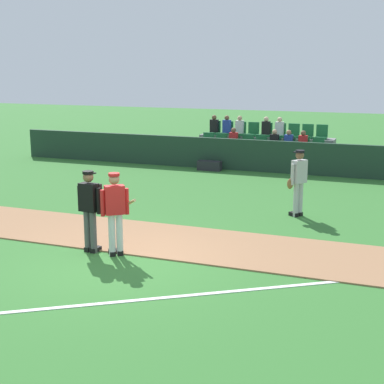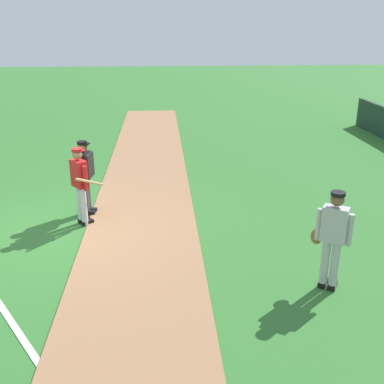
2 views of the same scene
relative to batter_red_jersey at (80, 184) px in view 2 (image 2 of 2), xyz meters
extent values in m
plane|color=#33702D|center=(0.16, -0.30, -0.97)|extent=(80.00, 80.00, 0.00)
cube|color=#9E704C|center=(0.16, 1.30, -0.95)|extent=(28.00, 2.43, 0.03)
cube|color=white|center=(3.16, -0.80, -0.96)|extent=(9.97, 6.84, 0.01)
cylinder|color=silver|center=(-0.06, -0.06, -0.52)|extent=(0.14, 0.14, 0.90)
cylinder|color=silver|center=(0.06, 0.04, -0.52)|extent=(0.14, 0.14, 0.90)
cube|color=black|center=(-0.10, -0.01, -0.92)|extent=(0.26, 0.28, 0.10)
cube|color=black|center=(0.02, 0.09, -0.92)|extent=(0.26, 0.28, 0.10)
cube|color=red|center=(0.00, -0.01, 0.23)|extent=(0.45, 0.42, 0.60)
cylinder|color=red|center=(-0.20, -0.16, 0.18)|extent=(0.09, 0.09, 0.55)
cylinder|color=red|center=(0.19, 0.15, 0.18)|extent=(0.09, 0.09, 0.55)
sphere|color=#9E7051|center=(0.00, -0.01, 0.66)|extent=(0.22, 0.22, 0.22)
cylinder|color=#B21919|center=(0.00, -0.01, 0.76)|extent=(0.23, 0.23, 0.06)
cube|color=#B21919|center=(-0.06, 0.07, 0.73)|extent=(0.22, 0.21, 0.02)
cylinder|color=tan|center=(0.13, 0.23, 0.08)|extent=(0.69, 0.50, 0.41)
cylinder|color=#4C4C4C|center=(-0.69, 0.01, -0.52)|extent=(0.14, 0.14, 0.90)
cylinder|color=#4C4C4C|center=(-0.54, -0.01, -0.52)|extent=(0.14, 0.14, 0.90)
cube|color=black|center=(-0.68, 0.07, -0.92)|extent=(0.16, 0.27, 0.10)
cube|color=black|center=(-0.53, 0.05, -0.92)|extent=(0.16, 0.27, 0.10)
cube|color=black|center=(-0.61, 0.00, 0.23)|extent=(0.43, 0.28, 0.60)
cylinder|color=black|center=(-0.86, 0.04, 0.18)|extent=(0.09, 0.09, 0.55)
cylinder|color=black|center=(-0.37, -0.03, 0.18)|extent=(0.09, 0.09, 0.55)
sphere|color=brown|center=(-0.61, 0.00, 0.66)|extent=(0.22, 0.22, 0.22)
cylinder|color=black|center=(-0.61, 0.00, 0.76)|extent=(0.23, 0.23, 0.06)
cube|color=black|center=(-0.60, 0.10, 0.73)|extent=(0.20, 0.15, 0.02)
cube|color=black|center=(-0.60, 0.13, 0.23)|extent=(0.45, 0.14, 0.56)
cylinder|color=#B2B2B2|center=(2.90, 4.48, -0.52)|extent=(0.14, 0.14, 0.90)
cylinder|color=#B2B2B2|center=(2.99, 4.62, -0.52)|extent=(0.14, 0.14, 0.90)
cube|color=black|center=(2.85, 4.51, -0.92)|extent=(0.28, 0.24, 0.10)
cube|color=black|center=(2.94, 4.65, -0.92)|extent=(0.28, 0.24, 0.10)
cube|color=#B2B2B2|center=(2.95, 4.55, 0.23)|extent=(0.40, 0.46, 0.60)
cylinder|color=#B2B2B2|center=(2.82, 4.33, 0.18)|extent=(0.09, 0.09, 0.55)
cylinder|color=#B2B2B2|center=(3.08, 4.76, 0.18)|extent=(0.09, 0.09, 0.55)
sphere|color=brown|center=(2.95, 4.55, 0.66)|extent=(0.22, 0.22, 0.22)
cylinder|color=black|center=(2.95, 4.55, 0.76)|extent=(0.23, 0.23, 0.06)
cube|color=black|center=(2.86, 4.60, 0.73)|extent=(0.20, 0.22, 0.02)
ellipsoid|color=brown|center=(2.76, 4.34, -0.07)|extent=(0.21, 0.23, 0.28)
camera|label=1|loc=(5.53, -10.03, 2.92)|focal=53.17mm
camera|label=2|loc=(9.39, 1.79, 3.28)|focal=42.12mm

